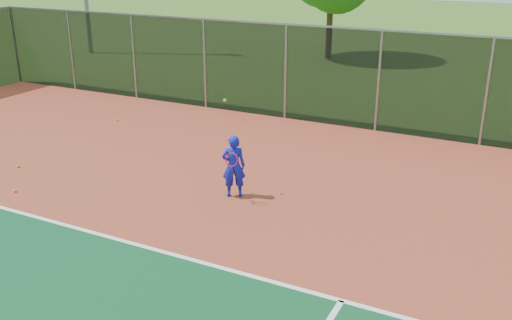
# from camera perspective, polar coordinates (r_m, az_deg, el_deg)

# --- Properties ---
(court_apron) EXTENTS (30.00, 20.00, 0.02)m
(court_apron) POSITION_cam_1_polar(r_m,az_deg,el_deg) (9.27, -5.68, -13.90)
(court_apron) COLOR #993E27
(court_apron) RESTS_ON ground
(fence_back) EXTENTS (30.00, 0.06, 3.03)m
(fence_back) POSITION_cam_1_polar(r_m,az_deg,el_deg) (17.32, 12.17, 7.80)
(fence_back) COLOR black
(fence_back) RESTS_ON court_apron
(tennis_player) EXTENTS (0.62, 0.69, 2.18)m
(tennis_player) POSITION_cam_1_polar(r_m,az_deg,el_deg) (12.50, -2.25, -0.60)
(tennis_player) COLOR #141CBD
(tennis_player) RESTS_ON court_apron
(practice_ball_1) EXTENTS (0.07, 0.07, 0.07)m
(practice_ball_1) POSITION_cam_1_polar(r_m,az_deg,el_deg) (14.05, -22.96, -2.84)
(practice_ball_1) COLOR #AEC617
(practice_ball_1) RESTS_ON court_apron
(practice_ball_2) EXTENTS (0.07, 0.07, 0.07)m
(practice_ball_2) POSITION_cam_1_polar(r_m,az_deg,el_deg) (15.59, -22.69, -0.56)
(practice_ball_2) COLOR #AEC617
(practice_ball_2) RESTS_ON court_apron
(practice_ball_5) EXTENTS (0.07, 0.07, 0.07)m
(practice_ball_5) POSITION_cam_1_polar(r_m,az_deg,el_deg) (18.84, -13.74, 3.94)
(practice_ball_5) COLOR #AEC617
(practice_ball_5) RESTS_ON court_apron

